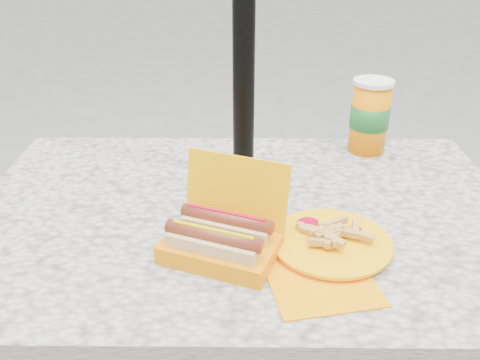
{
  "coord_description": "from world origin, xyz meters",
  "views": [
    {
      "loc": [
        0.0,
        -0.96,
        1.32
      ],
      "look_at": [
        -0.01,
        0.04,
        0.8
      ],
      "focal_mm": 38.0,
      "sensor_mm": 36.0,
      "label": 1
    }
  ],
  "objects_px": {
    "fries_plate": "(329,243)",
    "hotdog_box": "(222,238)",
    "umbrella_pole": "(244,32)",
    "soda_cup": "(370,116)"
  },
  "relations": [
    {
      "from": "umbrella_pole",
      "to": "hotdog_box",
      "type": "xyz_separation_m",
      "value": [
        -0.04,
        -0.33,
        -0.31
      ]
    },
    {
      "from": "umbrella_pole",
      "to": "soda_cup",
      "type": "distance_m",
      "value": 0.45
    },
    {
      "from": "umbrella_pole",
      "to": "hotdog_box",
      "type": "relative_size",
      "value": 8.7
    },
    {
      "from": "fries_plate",
      "to": "hotdog_box",
      "type": "bearing_deg",
      "value": -174.35
    },
    {
      "from": "soda_cup",
      "to": "hotdog_box",
      "type": "bearing_deg",
      "value": -127.61
    },
    {
      "from": "fries_plate",
      "to": "soda_cup",
      "type": "relative_size",
      "value": 1.66
    },
    {
      "from": "hotdog_box",
      "to": "fries_plate",
      "type": "relative_size",
      "value": 0.77
    },
    {
      "from": "umbrella_pole",
      "to": "soda_cup",
      "type": "height_order",
      "value": "umbrella_pole"
    },
    {
      "from": "umbrella_pole",
      "to": "fries_plate",
      "type": "height_order",
      "value": "umbrella_pole"
    },
    {
      "from": "fries_plate",
      "to": "umbrella_pole",
      "type": "bearing_deg",
      "value": 118.64
    }
  ]
}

